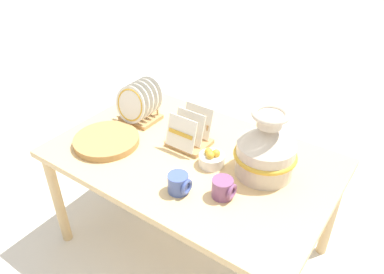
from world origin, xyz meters
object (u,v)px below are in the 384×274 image
Objects in this scene: wicker_charger_stack at (107,141)px; dish_rack_round_plates at (139,106)px; dish_rack_square_plates at (189,136)px; fruit_bowl at (212,159)px; ceramic_vase at (266,148)px; mug_cobalt_glaze at (179,184)px; mug_plum_glaze at (223,188)px.

dish_rack_round_plates is at bearing 93.35° from wicker_charger_stack.
fruit_bowl is (0.18, -0.08, -0.02)m from dish_rack_square_plates.
fruit_bowl is (0.55, -0.11, -0.06)m from dish_rack_round_plates.
ceramic_vase is 0.82m from wicker_charger_stack.
dish_rack_square_plates is 1.61× the size of fruit_bowl.
ceramic_vase is at bearing -1.69° from dish_rack_round_plates.
ceramic_vase is at bearing 53.91° from mug_cobalt_glaze.
fruit_bowl is (-0.23, -0.09, -0.10)m from ceramic_vase.
fruit_bowl is (-0.16, 0.16, -0.01)m from mug_plum_glaze.
dish_rack_square_plates is at bearing 157.37° from fruit_bowl.
ceramic_vase is 0.96× the size of wicker_charger_stack.
fruit_bowl is at bearing -11.47° from dish_rack_round_plates.
mug_plum_glaze is (0.34, -0.23, -0.01)m from dish_rack_square_plates.
mug_plum_glaze is 0.19m from mug_cobalt_glaze.
fruit_bowl is (0.54, 0.16, 0.02)m from wicker_charger_stack.
ceramic_vase is 0.42m from mug_cobalt_glaze.
dish_rack_square_plates is at bearing 118.16° from mug_cobalt_glaze.
fruit_bowl is at bearing -22.63° from dish_rack_square_plates.
mug_cobalt_glaze is at bearing -33.10° from dish_rack_round_plates.
mug_plum_glaze is (0.70, 0.01, 0.03)m from wicker_charger_stack.
wicker_charger_stack is at bearing -161.82° from ceramic_vase.
dish_rack_round_plates reaches higher than dish_rack_square_plates.
fruit_bowl is at bearing 16.75° from wicker_charger_stack.
wicker_charger_stack is at bearing -146.21° from dish_rack_square_plates.
dish_rack_round_plates is at bearing 168.53° from fruit_bowl.
dish_rack_square_plates is 1.99× the size of mug_plum_glaze.
mug_cobalt_glaze reaches higher than wicker_charger_stack.
mug_cobalt_glaze is (-0.24, -0.33, -0.09)m from ceramic_vase.
wicker_charger_stack is (-0.77, -0.25, -0.12)m from ceramic_vase.
dish_rack_square_plates reaches higher than mug_cobalt_glaze.
wicker_charger_stack is 2.72× the size of fruit_bowl.
dish_rack_round_plates is (-0.78, 0.02, -0.04)m from ceramic_vase.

